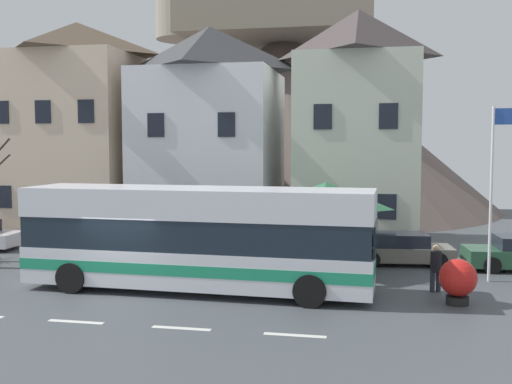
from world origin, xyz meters
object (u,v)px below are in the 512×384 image
object	(u,v)px
parked_car_01	(401,249)
townhouse_00	(79,129)
parked_car_02	(93,240)
pedestrian_01	(345,262)
public_bench	(308,251)
flagpole	(494,179)
transit_bus	(197,239)
townhouse_02	(357,128)
harbour_buoy	(458,279)
hilltop_castle	(282,108)
bus_shelter	(326,196)
townhouse_01	(210,134)
pedestrian_00	(436,266)

from	to	relation	value
parked_car_01	townhouse_00	bearing A→B (deg)	156.73
townhouse_00	parked_car_02	world-z (taller)	townhouse_00
pedestrian_01	public_bench	xyz separation A→B (m)	(-1.68, 3.95, -0.34)
parked_car_01	flagpole	bearing A→B (deg)	-46.02
townhouse_00	transit_bus	xyz separation A→B (m)	(9.94, -11.16, -3.92)
townhouse_02	flagpole	distance (m)	9.23
parked_car_02	public_bench	distance (m)	9.47
townhouse_00	harbour_buoy	xyz separation A→B (m)	(18.12, -11.28, -4.88)
hilltop_castle	transit_bus	size ratio (longest dim) A/B	2.79
hilltop_castle	parked_car_02	world-z (taller)	hilltop_castle
transit_bus	bus_shelter	xyz separation A→B (m)	(3.89, 3.88, 1.17)
townhouse_01	pedestrian_00	bearing A→B (deg)	-42.93
townhouse_02	parked_car_02	xyz separation A→B (m)	(-11.25, -5.29, -5.00)
parked_car_02	flagpole	bearing A→B (deg)	179.64
townhouse_02	pedestrian_01	world-z (taller)	townhouse_02
public_bench	harbour_buoy	bearing A→B (deg)	-47.85
transit_bus	townhouse_00	bearing A→B (deg)	133.53
hilltop_castle	parked_car_01	xyz separation A→B (m)	(8.21, -21.90, -7.05)
hilltop_castle	townhouse_02	bearing A→B (deg)	-69.70
pedestrian_01	flagpole	distance (m)	6.01
hilltop_castle	harbour_buoy	size ratio (longest dim) A/B	23.41
hilltop_castle	transit_bus	distance (m)	28.41
townhouse_01	parked_car_01	xyz separation A→B (m)	(9.34, -5.06, -4.75)
townhouse_01	townhouse_02	distance (m)	7.40
townhouse_02	public_bench	world-z (taller)	townhouse_02
townhouse_02	flagpole	size ratio (longest dim) A/B	1.84
townhouse_02	pedestrian_00	distance (m)	10.97
public_bench	flagpole	xyz separation A→B (m)	(6.72, -2.26, 3.13)
flagpole	parked_car_02	bearing A→B (deg)	172.13
bus_shelter	pedestrian_00	size ratio (longest dim) A/B	2.31
flagpole	townhouse_00	bearing A→B (deg)	158.24
townhouse_01	pedestrian_01	xyz separation A→B (m)	(7.30, -9.29, -4.56)
parked_car_02	townhouse_02	bearing A→B (deg)	-147.32
hilltop_castle	bus_shelter	xyz separation A→B (m)	(5.33, -23.87, -4.79)
townhouse_00	harbour_buoy	world-z (taller)	townhouse_00
transit_bus	pedestrian_01	distance (m)	5.07
transit_bus	pedestrian_00	bearing A→B (deg)	11.88
parked_car_02	townhouse_00	bearing A→B (deg)	-50.53
hilltop_castle	flagpole	size ratio (longest dim) A/B	5.27
transit_bus	townhouse_02	bearing A→B (deg)	67.84
townhouse_00	parked_car_02	size ratio (longest dim) A/B	2.76
pedestrian_00	flagpole	bearing A→B (deg)	42.95
townhouse_01	hilltop_castle	bearing A→B (deg)	86.13
flagpole	public_bench	bearing A→B (deg)	161.40
townhouse_01	pedestrian_00	size ratio (longest dim) A/B	6.89
townhouse_02	pedestrian_00	world-z (taller)	townhouse_02
townhouse_01	harbour_buoy	xyz separation A→B (m)	(10.76, -11.02, -4.61)
parked_car_02	public_bench	bearing A→B (deg)	-172.34
transit_bus	pedestrian_00	distance (m)	7.84
townhouse_00	pedestrian_01	bearing A→B (deg)	-33.09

